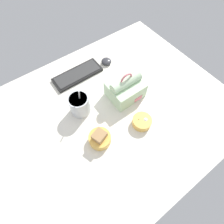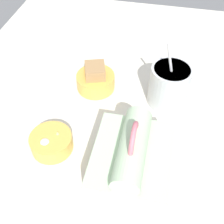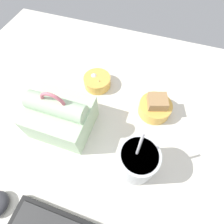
{
  "view_description": "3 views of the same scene",
  "coord_description": "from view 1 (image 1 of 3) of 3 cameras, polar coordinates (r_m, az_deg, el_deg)",
  "views": [
    {
      "loc": [
        -27.7,
        -40.87,
        88.7
      ],
      "look_at": [
        -0.3,
        -3.18,
        7.0
      ],
      "focal_mm": 28.0,
      "sensor_mm": 36.0,
      "label": 1
    },
    {
      "loc": [
        47.15,
        6.94,
        60.58
      ],
      "look_at": [
        -0.3,
        -3.18,
        7.0
      ],
      "focal_mm": 45.0,
      "sensor_mm": 36.0,
      "label": 2
    },
    {
      "loc": [
        -9.73,
        25.03,
        56.97
      ],
      "look_at": [
        -0.3,
        -3.18,
        7.0
      ],
      "focal_mm": 28.0,
      "sensor_mm": 36.0,
      "label": 3
    }
  ],
  "objects": [
    {
      "name": "computer_mouse",
      "position": [
        1.22,
        -1.86,
        16.2
      ],
      "size": [
        6.57,
        6.84,
        3.07
      ],
      "color": "#333338",
      "rests_on": "desk_surface"
    },
    {
      "name": "lunch_bag",
      "position": [
        1.01,
        4.39,
        7.65
      ],
      "size": [
        19.2,
        16.5,
        18.43
      ],
      "color": "#B7D6AD",
      "rests_on": "desk_surface"
    },
    {
      "name": "desk_surface",
      "position": [
        1.01,
        -0.93,
        -0.33
      ],
      "size": [
        140.0,
        110.0,
        2.0
      ],
      "color": "silver",
      "rests_on": "ground"
    },
    {
      "name": "bento_bowl_snacks",
      "position": [
        0.96,
        9.7,
        -3.09
      ],
      "size": [
        10.42,
        10.42,
        5.09
      ],
      "color": "#EAB24C",
      "rests_on": "desk_surface"
    },
    {
      "name": "keyboard",
      "position": [
        1.17,
        -11.19,
        11.91
      ],
      "size": [
        31.65,
        12.23,
        2.1
      ],
      "color": "black",
      "rests_on": "desk_surface"
    },
    {
      "name": "soup_cup",
      "position": [
        0.97,
        -10.51,
        2.4
      ],
      "size": [
        10.98,
        10.98,
        20.04
      ],
      "color": "silver",
      "rests_on": "desk_surface"
    },
    {
      "name": "bento_bowl_sandwich",
      "position": [
        0.9,
        -4.02,
        -8.55
      ],
      "size": [
        11.39,
        11.39,
        8.2
      ],
      "color": "#EAB24C",
      "rests_on": "desk_surface"
    }
  ]
}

